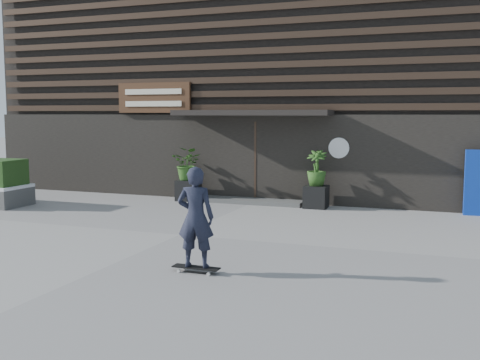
% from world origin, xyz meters
% --- Properties ---
extents(ground, '(80.00, 80.00, 0.00)m').
position_xyz_m(ground, '(0.00, 0.00, 0.00)').
color(ground, gray).
rests_on(ground, ground).
extents(entrance_step, '(3.00, 0.80, 0.12)m').
position_xyz_m(entrance_step, '(0.00, 4.60, 0.06)').
color(entrance_step, '#4C4C49').
rests_on(entrance_step, ground).
extents(planter_pot_left, '(0.60, 0.60, 0.60)m').
position_xyz_m(planter_pot_left, '(-1.90, 4.40, 0.30)').
color(planter_pot_left, black).
rests_on(planter_pot_left, ground).
extents(bamboo_left, '(0.86, 0.75, 0.96)m').
position_xyz_m(bamboo_left, '(-1.90, 4.40, 1.08)').
color(bamboo_left, '#2D591E').
rests_on(bamboo_left, planter_pot_left).
extents(planter_pot_right, '(0.60, 0.60, 0.60)m').
position_xyz_m(planter_pot_right, '(1.90, 4.40, 0.30)').
color(planter_pot_right, black).
rests_on(planter_pot_right, ground).
extents(bamboo_right, '(0.54, 0.54, 0.96)m').
position_xyz_m(bamboo_right, '(1.90, 4.40, 1.08)').
color(bamboo_right, '#2D591E').
rests_on(bamboo_right, planter_pot_right).
extents(building, '(18.00, 11.00, 8.00)m').
position_xyz_m(building, '(-0.00, 9.96, 3.99)').
color(building, black).
rests_on(building, ground).
extents(skateboarder, '(0.78, 0.48, 1.70)m').
position_xyz_m(skateboarder, '(1.54, -2.50, 0.89)').
color(skateboarder, black).
rests_on(skateboarder, ground).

